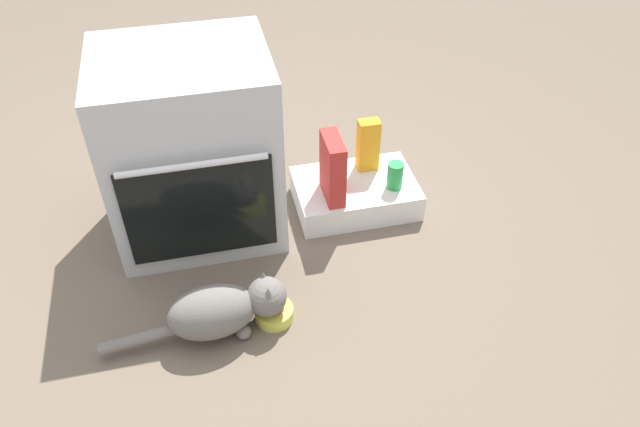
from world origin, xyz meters
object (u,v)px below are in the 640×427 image
(oven, at_px, (192,148))
(juice_carton, at_px, (368,145))
(cereal_box, at_px, (333,169))
(food_bowl, at_px, (274,312))
(cat, at_px, (222,309))
(pantry_cabinet, at_px, (355,193))
(soda_can, at_px, (395,176))

(oven, height_order, juice_carton, oven)
(cereal_box, bearing_deg, oven, 169.39)
(cereal_box, bearing_deg, food_bowl, -124.52)
(cat, bearing_deg, food_bowl, -0.00)
(juice_carton, bearing_deg, oven, -176.03)
(oven, relative_size, juice_carton, 3.18)
(cat, bearing_deg, oven, 88.18)
(cat, height_order, cereal_box, cereal_box)
(pantry_cabinet, xyz_separation_m, cereal_box, (-0.12, -0.06, 0.20))
(cat, relative_size, soda_can, 5.47)
(pantry_cabinet, xyz_separation_m, juice_carton, (0.08, 0.09, 0.18))
(soda_can, bearing_deg, food_bowl, -141.31)
(juice_carton, bearing_deg, pantry_cabinet, -130.12)
(oven, distance_m, soda_can, 0.84)
(food_bowl, bearing_deg, pantry_cabinet, 50.50)
(pantry_cabinet, relative_size, cereal_box, 1.84)
(cereal_box, distance_m, juice_carton, 0.25)
(pantry_cabinet, height_order, soda_can, soda_can)
(cat, height_order, juice_carton, juice_carton)
(oven, bearing_deg, juice_carton, 3.97)
(oven, xyz_separation_m, cereal_box, (0.54, -0.10, -0.12))
(food_bowl, bearing_deg, oven, 109.21)
(cat, distance_m, soda_can, 0.93)
(oven, bearing_deg, food_bowl, -70.79)
(food_bowl, xyz_separation_m, cereal_box, (0.33, 0.49, 0.23))
(juice_carton, bearing_deg, cat, -137.36)
(oven, relative_size, pantry_cabinet, 1.48)
(juice_carton, bearing_deg, soda_can, -64.31)
(oven, height_order, pantry_cabinet, oven)
(oven, bearing_deg, soda_can, -7.39)
(oven, distance_m, cat, 0.66)
(soda_can, bearing_deg, oven, 172.61)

